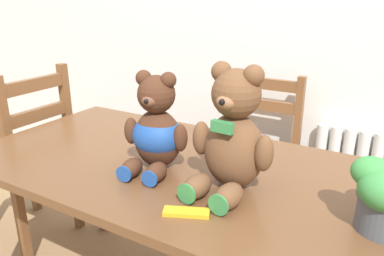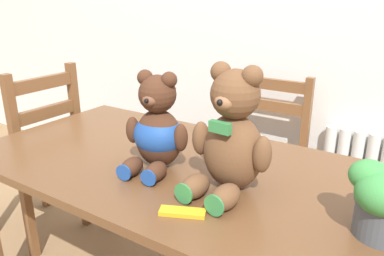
# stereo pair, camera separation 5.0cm
# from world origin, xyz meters

# --- Properties ---
(dining_table) EXTENTS (1.57, 0.79, 0.71)m
(dining_table) POSITION_xyz_m (0.00, 0.40, 0.62)
(dining_table) COLOR brown
(dining_table) RESTS_ON ground_plane
(wooden_chair_behind) EXTENTS (0.41, 0.45, 0.88)m
(wooden_chair_behind) POSITION_xyz_m (-0.02, 1.18, 0.46)
(wooden_chair_behind) COLOR brown
(wooden_chair_behind) RESTS_ON ground_plane
(wooden_chair_side) EXTENTS (0.41, 0.39, 0.95)m
(wooden_chair_side) POSITION_xyz_m (-1.01, 0.49, 0.47)
(wooden_chair_side) COLOR brown
(wooden_chair_side) RESTS_ON ground_plane
(teddy_bear_left) EXTENTS (0.24, 0.26, 0.33)m
(teddy_bear_left) POSITION_xyz_m (-0.06, 0.34, 0.85)
(teddy_bear_left) COLOR #472819
(teddy_bear_left) RESTS_ON dining_table
(teddy_bear_right) EXTENTS (0.27, 0.27, 0.38)m
(teddy_bear_right) POSITION_xyz_m (0.22, 0.34, 0.88)
(teddy_bear_right) COLOR brown
(teddy_bear_right) RESTS_ON dining_table
(chocolate_bar) EXTENTS (0.13, 0.09, 0.01)m
(chocolate_bar) POSITION_xyz_m (0.18, 0.13, 0.72)
(chocolate_bar) COLOR gold
(chocolate_bar) RESTS_ON dining_table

